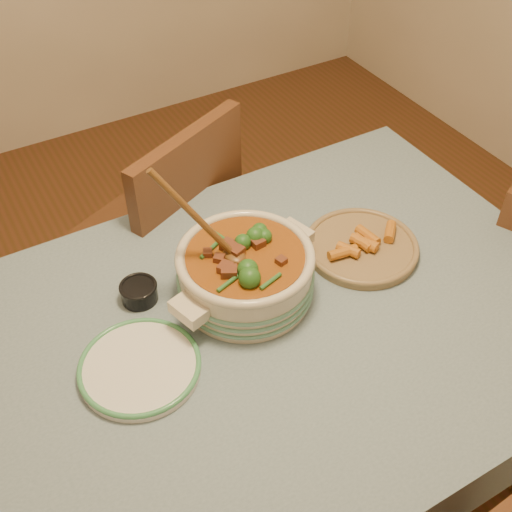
{
  "coord_description": "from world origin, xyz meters",
  "views": [
    {
      "loc": [
        -0.47,
        -0.85,
        1.91
      ],
      "look_at": [
        0.09,
        0.11,
        0.87
      ],
      "focal_mm": 45.0,
      "sensor_mm": 36.0,
      "label": 1
    }
  ],
  "objects_px": {
    "dining_table": "(248,355)",
    "chair_far": "(167,233)",
    "condiment_bowl": "(139,291)",
    "fried_plate": "(362,245)",
    "stew_casserole": "(245,269)",
    "white_plate": "(140,367)"
  },
  "relations": [
    {
      "from": "dining_table",
      "to": "condiment_bowl",
      "type": "relative_size",
      "value": 17.24
    },
    {
      "from": "dining_table",
      "to": "condiment_bowl",
      "type": "xyz_separation_m",
      "value": [
        -0.18,
        0.22,
        0.12
      ]
    },
    {
      "from": "white_plate",
      "to": "condiment_bowl",
      "type": "height_order",
      "value": "condiment_bowl"
    },
    {
      "from": "stew_casserole",
      "to": "white_plate",
      "type": "height_order",
      "value": "stew_casserole"
    },
    {
      "from": "stew_casserole",
      "to": "white_plate",
      "type": "distance_m",
      "value": 0.33
    },
    {
      "from": "white_plate",
      "to": "condiment_bowl",
      "type": "bearing_deg",
      "value": 67.58
    },
    {
      "from": "condiment_bowl",
      "to": "fried_plate",
      "type": "height_order",
      "value": "fried_plate"
    },
    {
      "from": "dining_table",
      "to": "chair_far",
      "type": "xyz_separation_m",
      "value": [
        0.06,
        0.64,
        -0.12
      ]
    },
    {
      "from": "stew_casserole",
      "to": "dining_table",
      "type": "bearing_deg",
      "value": -117.38
    },
    {
      "from": "stew_casserole",
      "to": "chair_far",
      "type": "distance_m",
      "value": 0.61
    },
    {
      "from": "condiment_bowl",
      "to": "fried_plate",
      "type": "bearing_deg",
      "value": -12.89
    },
    {
      "from": "stew_casserole",
      "to": "fried_plate",
      "type": "height_order",
      "value": "stew_casserole"
    },
    {
      "from": "white_plate",
      "to": "fried_plate",
      "type": "distance_m",
      "value": 0.66
    },
    {
      "from": "stew_casserole",
      "to": "white_plate",
      "type": "relative_size",
      "value": 1.37
    },
    {
      "from": "fried_plate",
      "to": "chair_far",
      "type": "height_order",
      "value": "chair_far"
    },
    {
      "from": "chair_far",
      "to": "white_plate",
      "type": "bearing_deg",
      "value": 38.37
    },
    {
      "from": "stew_casserole",
      "to": "condiment_bowl",
      "type": "height_order",
      "value": "stew_casserole"
    },
    {
      "from": "stew_casserole",
      "to": "condiment_bowl",
      "type": "bearing_deg",
      "value": 154.27
    },
    {
      "from": "dining_table",
      "to": "stew_casserole",
      "type": "height_order",
      "value": "stew_casserole"
    },
    {
      "from": "fried_plate",
      "to": "chair_far",
      "type": "distance_m",
      "value": 0.69
    },
    {
      "from": "chair_far",
      "to": "dining_table",
      "type": "bearing_deg",
      "value": 60.21
    },
    {
      "from": "white_plate",
      "to": "condiment_bowl",
      "type": "distance_m",
      "value": 0.22
    }
  ]
}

